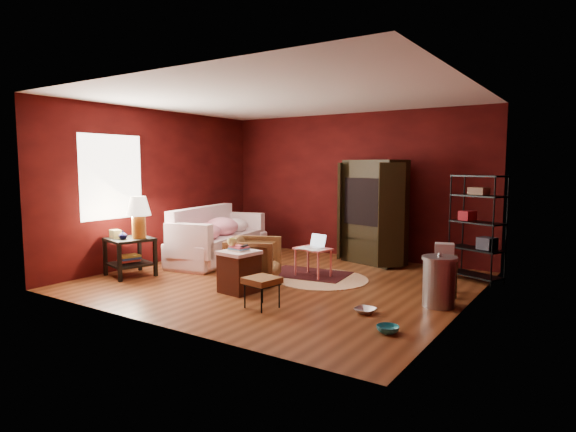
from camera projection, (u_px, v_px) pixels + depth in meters
name	position (u px, v px, depth m)	size (l,w,h in m)	color
room	(278.00, 191.00, 7.36)	(5.54, 5.04, 2.84)	brown
sofa	(219.00, 238.00, 9.01)	(2.26, 0.66, 0.88)	white
armchair	(254.00, 258.00, 7.36)	(0.75, 0.70, 0.77)	black
pet_bowl_steel	(366.00, 303.00, 5.84)	(0.26, 0.06, 0.26)	silver
pet_bowl_turquoise	(388.00, 322.00, 5.15)	(0.24, 0.08, 0.24)	teal
vase	(123.00, 235.00, 7.63)	(0.14, 0.14, 0.14)	#0D0D41
mug	(232.00, 241.00, 6.78)	(0.13, 0.11, 0.13)	#EFEF75
side_table	(134.00, 228.00, 7.75)	(0.80, 0.80, 1.30)	black
sofa_cushions	(216.00, 237.00, 8.99)	(1.30, 2.34, 0.93)	white
hamper	(239.00, 271.00, 6.80)	(0.54, 0.54, 0.68)	#4A1F11
footstool	(262.00, 281.00, 6.03)	(0.44, 0.44, 0.39)	black
rug_round	(322.00, 279.00, 7.58)	(1.89, 1.89, 0.01)	beige
rug_oriental	(308.00, 274.00, 7.91)	(1.38, 1.01, 0.01)	#461214
laptop_desk	(313.00, 251.00, 7.71)	(0.61, 0.51, 0.69)	#F87371
tv_armoire	(373.00, 210.00, 8.78)	(1.43, 1.04, 1.89)	black
wire_shelving	(478.00, 223.00, 7.40)	(0.88, 0.64, 1.65)	black
small_stand	(444.00, 256.00, 6.63)	(0.45, 0.45, 0.72)	black
trash_can	(439.00, 281.00, 6.11)	(0.59, 0.59, 0.70)	#A3A7AB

